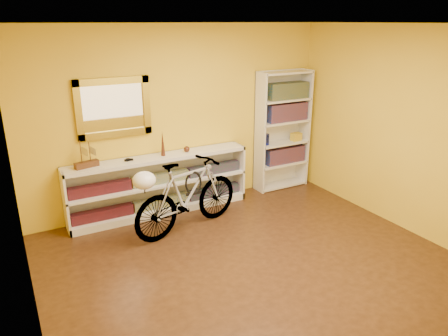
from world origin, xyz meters
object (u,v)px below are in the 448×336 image
bookcase (283,131)px  bicycle (188,195)px  console_unit (160,185)px  helmet (144,180)px

bookcase → bicycle: bookcase is taller
bookcase → bicycle: 2.15m
console_unit → helmet: 1.04m
bookcase → helmet: 2.73m
console_unit → bookcase: bearing=0.7°
bookcase → bicycle: size_ratio=1.15×
bicycle → helmet: 0.73m
bicycle → helmet: bicycle is taller
bookcase → helmet: (-2.59, -0.84, -0.10)m
bicycle → helmet: (-0.61, -0.15, 0.37)m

